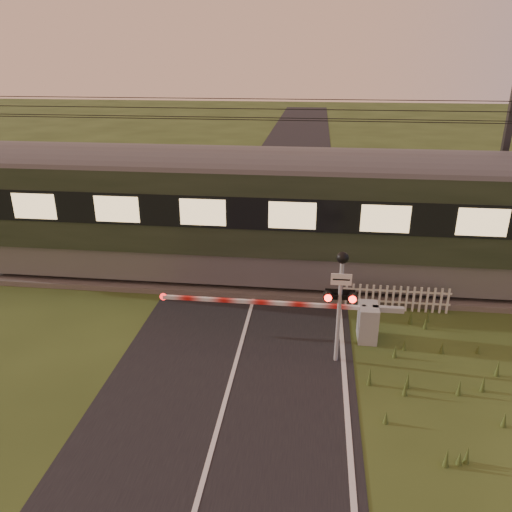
# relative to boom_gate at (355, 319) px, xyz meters

# --- Properties ---
(ground) EXTENTS (160.00, 160.00, 0.00)m
(ground) POSITION_rel_boom_gate_xyz_m (-3.08, -2.81, -0.58)
(ground) COLOR #2F4018
(ground) RESTS_ON ground
(road) EXTENTS (6.00, 140.00, 0.03)m
(road) POSITION_rel_boom_gate_xyz_m (-3.07, -3.05, -0.57)
(road) COLOR black
(road) RESTS_ON ground
(track_bed) EXTENTS (140.00, 3.40, 0.39)m
(track_bed) POSITION_rel_boom_gate_xyz_m (-3.08, 3.69, -0.52)
(track_bed) COLOR #47423D
(track_bed) RESTS_ON ground
(overhead_wires) EXTENTS (120.00, 0.62, 0.62)m
(overhead_wires) POSITION_rel_boom_gate_xyz_m (-3.08, 3.69, 5.14)
(overhead_wires) COLOR black
(overhead_wires) RESTS_ON ground
(boom_gate) EXTENTS (6.81, 0.79, 1.06)m
(boom_gate) POSITION_rel_boom_gate_xyz_m (0.00, 0.00, 0.00)
(boom_gate) COLOR gray
(boom_gate) RESTS_ON ground
(crossing_signal) EXTENTS (0.77, 0.34, 3.03)m
(crossing_signal) POSITION_rel_boom_gate_xyz_m (-0.53, -1.21, 1.50)
(crossing_signal) COLOR gray
(crossing_signal) RESTS_ON ground
(picket_fence) EXTENTS (3.26, 0.07, 0.83)m
(picket_fence) POSITION_rel_boom_gate_xyz_m (1.38, 1.79, -0.16)
(picket_fence) COLOR silver
(picket_fence) RESTS_ON ground
(catenary_mast) EXTENTS (0.22, 2.46, 6.98)m
(catenary_mast) POSITION_rel_boom_gate_xyz_m (5.22, 5.91, 3.05)
(catenary_mast) COLOR #2D2D30
(catenary_mast) RESTS_ON ground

